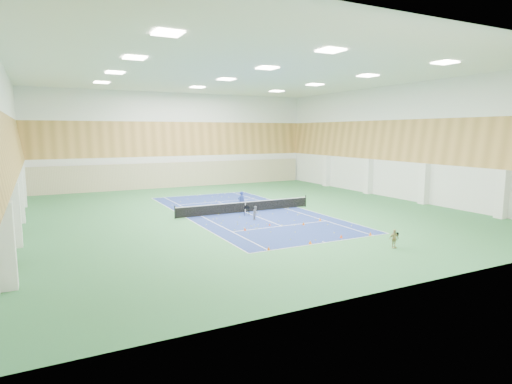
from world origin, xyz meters
TOP-DOWN VIEW (x-y plane):
  - ground at (0.00, 0.00)m, footprint 40.00×40.00m
  - room_shell at (0.00, 0.00)m, footprint 36.00×40.00m
  - wood_cladding at (0.00, 0.00)m, footprint 36.00×40.00m
  - ceiling_light_grid at (0.00, 0.00)m, footprint 21.40×25.40m
  - court_surface at (0.00, 0.00)m, footprint 10.97×23.77m
  - tennis_balls_scatter at (0.00, 0.00)m, footprint 10.57×22.77m
  - tennis_net at (0.00, 0.00)m, footprint 12.80×0.10m
  - back_curtain at (0.00, 19.75)m, footprint 35.40×0.16m
  - door_left_a at (-17.92, -8.00)m, footprint 0.08×1.80m
  - door_left_b at (-17.92, 0.00)m, footprint 0.08×1.80m
  - coach at (-0.11, 0.60)m, footprint 0.71×0.52m
  - child_court at (-0.65, -3.29)m, footprint 0.69×0.68m
  - child_apron at (2.99, -14.84)m, footprint 0.72×0.37m
  - ball_cart at (-0.49, -1.28)m, footprint 0.61×0.61m
  - cone_svc_a at (-3.12, -6.45)m, footprint 0.21×0.21m
  - cone_svc_b at (-0.74, -5.84)m, footprint 0.17×0.17m
  - cone_svc_c at (1.67, -6.83)m, footprint 0.21×0.21m
  - cone_svc_d at (3.72, -6.13)m, footprint 0.23×0.23m
  - cone_base_a at (-4.09, -11.78)m, footprint 0.21×0.21m
  - cone_base_b at (-1.05, -11.73)m, footprint 0.23×0.23m
  - cone_base_c at (1.70, -11.36)m, footprint 0.21×0.21m
  - cone_base_d at (3.92, -11.74)m, footprint 0.23×0.23m

SIDE VIEW (x-z plane):
  - ground at x=0.00m, z-range 0.00..0.00m
  - court_surface at x=0.00m, z-range 0.00..0.01m
  - tennis_balls_scatter at x=0.00m, z-range 0.01..0.08m
  - cone_svc_b at x=-0.74m, z-range 0.00..0.19m
  - cone_svc_a at x=-3.12m, z-range 0.00..0.23m
  - cone_svc_c at x=1.67m, z-range 0.00..0.23m
  - cone_base_a at x=-4.09m, z-range 0.00..0.23m
  - cone_base_c at x=1.70m, z-range 0.00..0.23m
  - cone_base_b at x=-1.05m, z-range 0.00..0.25m
  - cone_svc_d at x=3.72m, z-range 0.00..0.25m
  - cone_base_d at x=3.92m, z-range 0.00..0.25m
  - ball_cart at x=-0.49m, z-range 0.00..0.82m
  - tennis_net at x=0.00m, z-range 0.00..1.10m
  - child_court at x=-0.65m, z-range 0.00..1.12m
  - child_apron at x=2.99m, z-range 0.00..1.18m
  - coach at x=-0.11m, z-range 0.00..1.81m
  - door_left_a at x=-17.92m, z-range 0.00..2.20m
  - door_left_b at x=-17.92m, z-range 0.00..2.20m
  - back_curtain at x=0.00m, z-range 0.00..3.20m
  - room_shell at x=0.00m, z-range 0.00..12.00m
  - wood_cladding at x=0.00m, z-range 4.00..12.00m
  - ceiling_light_grid at x=0.00m, z-range 11.89..11.95m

